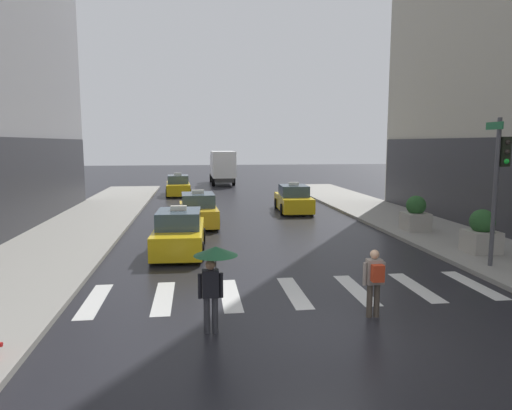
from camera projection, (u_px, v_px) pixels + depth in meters
ground_plane at (323, 336)px, 10.02m from camera, size 160.00×160.00×0.00m
crosswalk_markings at (294, 292)px, 12.97m from camera, size 11.30×2.80×0.01m
traffic_light_pole at (499, 171)px, 14.83m from camera, size 0.44×0.84×4.80m
taxi_lead at (179, 233)px, 17.70m from camera, size 2.05×4.59×1.80m
taxi_second at (198, 211)px, 23.60m from camera, size 2.08×4.61×1.80m
taxi_third at (293, 200)px, 28.20m from camera, size 2.09×4.61×1.80m
taxi_fourth at (178, 186)px, 37.05m from camera, size 2.10×4.62×1.80m
box_truck at (222, 166)px, 46.72m from camera, size 2.34×7.56×3.35m
pedestrian_with_umbrella at (214, 266)px, 10.02m from camera, size 0.96×0.96×1.94m
pedestrian_with_backpack at (374, 278)px, 10.97m from camera, size 0.55×0.43×1.65m
planter_near_corner at (482, 233)px, 17.02m from camera, size 1.10×1.10×1.60m
planter_mid_block at (416, 214)px, 21.43m from camera, size 1.10×1.10×1.60m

